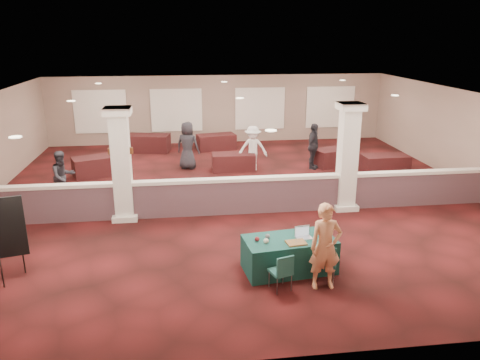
{
  "coord_description": "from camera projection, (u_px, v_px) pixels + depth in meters",
  "views": [
    {
      "loc": [
        -1.84,
        -14.29,
        5.1
      ],
      "look_at": [
        -0.25,
        -2.0,
        1.19
      ],
      "focal_mm": 35.0,
      "sensor_mm": 36.0,
      "label": 1
    }
  ],
  "objects": [
    {
      "name": "laptop_base",
      "position": [
        304.0,
        238.0,
        10.32
      ],
      "size": [
        0.37,
        0.28,
        0.02
      ],
      "primitive_type": "cube",
      "rotation": [
        0.0,
        0.0,
        0.12
      ],
      "color": "silver",
      "rests_on": "near_table"
    },
    {
      "name": "partition_wall",
      "position": [
        246.0,
        195.0,
        13.69
      ],
      "size": [
        15.6,
        0.28,
        1.1
      ],
      "color": "brown",
      "rests_on": "ground"
    },
    {
      "name": "ceiling",
      "position": [
        240.0,
        98.0,
        14.32
      ],
      "size": [
        16.0,
        16.0,
        0.02
      ],
      "primitive_type": "cube",
      "color": "silver",
      "rests_on": "wall_back"
    },
    {
      "name": "wall_right",
      "position": [
        475.0,
        141.0,
        15.77
      ],
      "size": [
        0.04,
        16.0,
        3.2
      ],
      "primitive_type": "cube",
      "color": "#876E5D",
      "rests_on": "ground"
    },
    {
      "name": "wall_front",
      "position": [
        306.0,
        270.0,
        7.23
      ],
      "size": [
        16.0,
        0.04,
        3.2
      ],
      "primitive_type": "cube",
      "color": "#876E5D",
      "rests_on": "ground"
    },
    {
      "name": "yarn_cream",
      "position": [
        266.0,
        241.0,
        10.05
      ],
      "size": [
        0.12,
        0.12,
        0.12
      ],
      "primitive_type": "sphere",
      "color": "beige",
      "rests_on": "near_table"
    },
    {
      "name": "near_table",
      "position": [
        289.0,
        254.0,
        10.41
      ],
      "size": [
        2.1,
        1.23,
        0.77
      ],
      "primitive_type": "cube",
      "rotation": [
        0.0,
        0.0,
        0.12
      ],
      "color": "#103C33",
      "rests_on": "ground"
    },
    {
      "name": "woman",
      "position": [
        325.0,
        247.0,
        9.56
      ],
      "size": [
        0.67,
        0.45,
        1.84
      ],
      "primitive_type": "imported",
      "rotation": [
        0.0,
        0.0,
        0.01
      ],
      "color": "tan",
      "rests_on": "ground"
    },
    {
      "name": "conf_chair_main",
      "position": [
        326.0,
        260.0,
        9.83
      ],
      "size": [
        0.57,
        0.57,
        0.88
      ],
      "rotation": [
        0.0,
        0.0,
        -0.37
      ],
      "color": "#205F58",
      "rests_on": "ground"
    },
    {
      "name": "column_left",
      "position": [
        122.0,
        164.0,
        12.94
      ],
      "size": [
        0.72,
        0.72,
        3.2
      ],
      "color": "white",
      "rests_on": "ground"
    },
    {
      "name": "yarn_red",
      "position": [
        257.0,
        239.0,
        10.16
      ],
      "size": [
        0.1,
        0.1,
        0.1
      ],
      "primitive_type": "sphere",
      "color": "#5A1216",
      "rests_on": "near_table"
    },
    {
      "name": "ground",
      "position": [
        240.0,
        196.0,
        15.28
      ],
      "size": [
        16.0,
        16.0,
        0.0
      ],
      "primitive_type": "plane",
      "color": "#4D1314",
      "rests_on": "ground"
    },
    {
      "name": "knitting",
      "position": [
        296.0,
        243.0,
        10.07
      ],
      "size": [
        0.45,
        0.36,
        0.03
      ],
      "primitive_type": "cube",
      "rotation": [
        0.0,
        0.0,
        0.12
      ],
      "color": "#B16D1C",
      "rests_on": "near_table"
    },
    {
      "name": "attendee_c",
      "position": [
        313.0,
        146.0,
        18.11
      ],
      "size": [
        0.99,
        1.15,
        1.79
      ],
      "primitive_type": "imported",
      "rotation": [
        0.0,
        0.0,
        0.99
      ],
      "color": "black",
      "rests_on": "ground"
    },
    {
      "name": "laptop_screen",
      "position": [
        302.0,
        230.0,
        10.4
      ],
      "size": [
        0.34,
        0.05,
        0.23
      ],
      "primitive_type": "cube",
      "rotation": [
        0.0,
        0.0,
        0.12
      ],
      "color": "silver",
      "rests_on": "near_table"
    },
    {
      "name": "attendee_b",
      "position": [
        253.0,
        148.0,
        17.97
      ],
      "size": [
        1.18,
        0.72,
        1.72
      ],
      "primitive_type": "imported",
      "rotation": [
        0.0,
        0.0,
        -0.21
      ],
      "color": "silver",
      "rests_on": "ground"
    },
    {
      "name": "column_right",
      "position": [
        347.0,
        156.0,
        13.73
      ],
      "size": [
        0.72,
        0.72,
        3.2
      ],
      "color": "white",
      "rests_on": "ground"
    },
    {
      "name": "scissors",
      "position": [
        324.0,
        241.0,
        10.19
      ],
      "size": [
        0.13,
        0.05,
        0.01
      ],
      "primitive_type": "cube",
      "rotation": [
        0.0,
        0.0,
        0.12
      ],
      "color": "#B41713",
      "rests_on": "near_table"
    },
    {
      "name": "far_table_front_right",
      "position": [
        385.0,
        164.0,
        17.68
      ],
      "size": [
        1.75,
        0.92,
        0.7
      ],
      "primitive_type": "cube",
      "rotation": [
        0.0,
        0.0,
        0.03
      ],
      "color": "black",
      "rests_on": "ground"
    },
    {
      "name": "far_table_back_left",
      "position": [
        148.0,
        143.0,
        20.91
      ],
      "size": [
        2.01,
        1.28,
        0.76
      ],
      "primitive_type": "cube",
      "rotation": [
        0.0,
        0.0,
        -0.2
      ],
      "color": "black",
      "rests_on": "ground"
    },
    {
      "name": "attendee_a",
      "position": [
        63.0,
        177.0,
        14.55
      ],
      "size": [
        0.88,
        0.84,
        1.64
      ],
      "primitive_type": "imported",
      "rotation": [
        0.0,
        0.0,
        0.7
      ],
      "color": "black",
      "rests_on": "ground"
    },
    {
      "name": "far_table_back_center",
      "position": [
        216.0,
        142.0,
        21.29
      ],
      "size": [
        1.84,
        1.16,
        0.69
      ],
      "primitive_type": "cube",
      "rotation": [
        0.0,
        0.0,
        0.19
      ],
      "color": "black",
      "rests_on": "ground"
    },
    {
      "name": "wall_back",
      "position": [
        219.0,
        109.0,
        22.36
      ],
      "size": [
        16.0,
        0.04,
        3.2
      ],
      "primitive_type": "cube",
      "color": "#876E5D",
      "rests_on": "ground"
    },
    {
      "name": "far_table_front_center",
      "position": [
        233.0,
        162.0,
        18.03
      ],
      "size": [
        1.66,
        0.86,
        0.66
      ],
      "primitive_type": "cube",
      "rotation": [
        0.0,
        0.0,
        -0.03
      ],
      "color": "black",
      "rests_on": "ground"
    },
    {
      "name": "conf_chair_side",
      "position": [
        282.0,
        270.0,
        9.54
      ],
      "size": [
        0.52,
        0.52,
        0.82
      ],
      "rotation": [
        0.0,
        0.0,
        0.32
      ],
      "color": "#205F58",
      "rests_on": "ground"
    },
    {
      "name": "yarn_grey",
      "position": [
        268.0,
        236.0,
        10.29
      ],
      "size": [
        0.11,
        0.11,
        0.11
      ],
      "primitive_type": "sphere",
      "color": "#525257",
      "rests_on": "near_table"
    },
    {
      "name": "screen_glow",
      "position": [
        302.0,
        231.0,
        10.39
      ],
      "size": [
        0.31,
        0.04,
        0.2
      ],
      "primitive_type": "cube",
      "rotation": [
        0.0,
        0.0,
        0.12
      ],
      "color": "silver",
      "rests_on": "near_table"
    },
    {
      "name": "attendee_d",
      "position": [
        188.0,
        145.0,
        18.12
      ],
      "size": [
        1.03,
        0.8,
        1.85
      ],
      "primitive_type": "imported",
      "rotation": [
        0.0,
        0.0,
        2.75
      ],
      "color": "black",
      "rests_on": "ground"
    },
    {
      "name": "far_table_front_left",
      "position": [
        98.0,
        166.0,
        17.41
      ],
      "size": [
        1.97,
        1.47,
        0.72
      ],
      "primitive_type": "cube",
      "rotation": [
        0.0,
        0.0,
        0.37
      ],
      "color": "black",
      "rests_on": "ground"
    },
    {
      "name": "sconce_left",
      "position": [
        110.0,
        151.0,
        12.8
      ],
      "size": [
        0.12,
        0.12,
        0.18
      ],
      "color": "brown",
      "rests_on": "column_left"
    },
    {
      "name": "far_table_back_right",
      "position": [
        334.0,
        157.0,
        18.72
      ],
      "size": [
        1.89,
        1.38,
        0.69
      ],
      "primitive_type": "cube",
      "rotation": [
        0.0,
        0.0,
        0.35
      ],
      "color": "black",
      "rests_on": "ground"
    },
    {
      "name": "sconce_right",
      "position": [
        131.0,
        151.0,
        12.87
      ],
      "size": [
        0.12,
        0.12,
        0.18
      ],
      "color": "brown",
      "rests_on": "column_left"
    }
  ]
}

